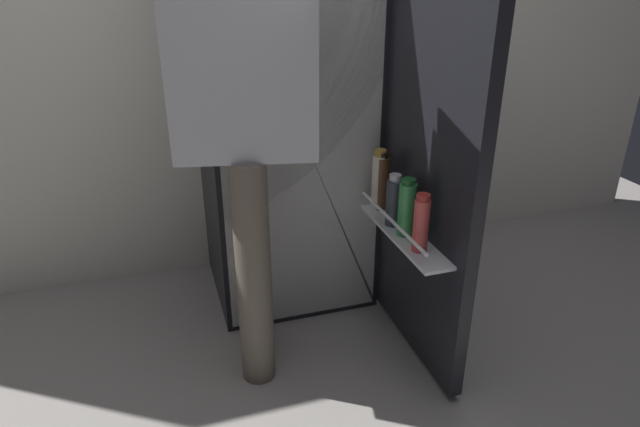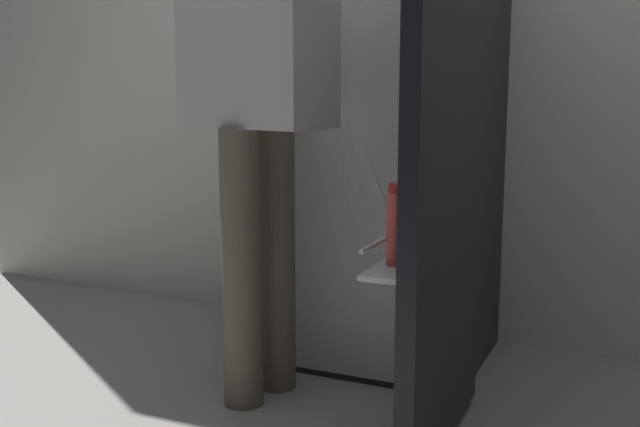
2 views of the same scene
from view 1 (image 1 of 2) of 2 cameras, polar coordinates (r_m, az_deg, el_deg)
The scene contains 3 objects.
ground_plane at distance 2.21m, azimuth 0.33°, elevation -14.28°, with size 5.20×5.20×0.00m, color gray.
refrigerator at distance 2.29m, azimuth -2.91°, elevation 9.73°, with size 0.71×1.23×1.61m.
person at distance 1.75m, azimuth -7.47°, elevation 11.47°, with size 0.56×0.81×1.66m.
Camera 1 is at (-0.53, -1.64, 1.39)m, focal length 31.00 mm.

